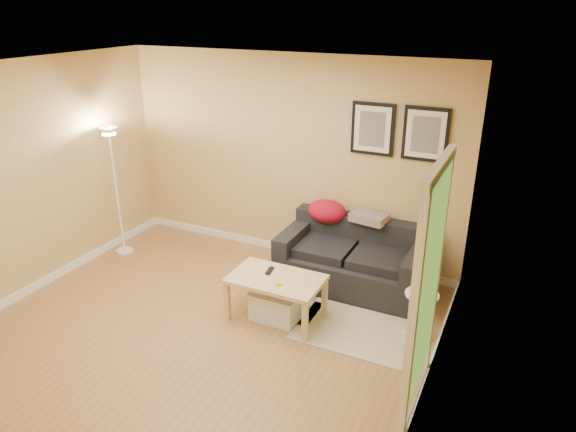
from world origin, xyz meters
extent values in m
plane|color=#A16E45|center=(0.00, 0.00, 0.00)|extent=(4.50, 4.50, 0.00)
plane|color=white|center=(0.00, 0.00, 2.60)|extent=(4.50, 4.50, 0.00)
plane|color=tan|center=(0.00, 2.00, 1.30)|extent=(4.50, 0.00, 4.50)
plane|color=tan|center=(0.00, -2.00, 1.30)|extent=(4.50, 0.00, 4.50)
plane|color=tan|center=(-2.25, 0.00, 1.30)|extent=(0.00, 4.00, 4.00)
plane|color=tan|center=(2.25, 0.00, 1.30)|extent=(0.00, 4.00, 4.00)
cube|color=white|center=(0.00, 1.99, 0.05)|extent=(4.50, 0.02, 0.10)
cube|color=white|center=(-2.24, 0.00, 0.05)|extent=(0.02, 4.00, 0.10)
cube|color=white|center=(2.24, 0.00, 0.05)|extent=(0.02, 4.00, 0.10)
cube|color=#C1BA99|center=(1.46, 0.64, 0.01)|extent=(1.25, 0.85, 0.01)
cube|color=#668C4C|center=(0.59, 0.72, 0.01)|extent=(0.70, 0.50, 0.01)
cube|color=black|center=(0.45, 0.60, 0.50)|extent=(0.08, 0.17, 0.02)
cylinder|color=yellow|center=(0.66, 0.39, 0.50)|extent=(0.07, 0.07, 0.03)
camera|label=1|loc=(2.75, -3.71, 3.15)|focal=32.47mm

